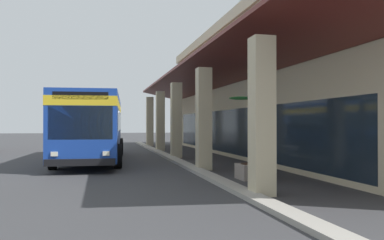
# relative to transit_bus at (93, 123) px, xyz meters

# --- Properties ---
(ground) EXTENTS (120.00, 120.00, 0.00)m
(ground) POSITION_rel_transit_bus_xyz_m (-2.75, 8.76, -1.85)
(ground) COLOR #38383A
(curb_strip) EXTENTS (34.82, 0.50, 0.12)m
(curb_strip) POSITION_rel_transit_bus_xyz_m (-0.74, 3.91, -1.79)
(curb_strip) COLOR #9E998E
(curb_strip) RESTS_ON ground
(plaza_building) EXTENTS (29.32, 16.08, 7.90)m
(plaza_building) POSITION_rel_transit_bus_xyz_m (-0.74, 13.54, 2.10)
(plaza_building) COLOR #C6B793
(plaza_building) RESTS_ON ground
(transit_bus) EXTENTS (11.34, 3.27, 3.34)m
(transit_bus) POSITION_rel_transit_bus_xyz_m (0.00, 0.00, 0.00)
(transit_bus) COLOR #193D9E
(transit_bus) RESTS_ON ground
(potted_palm) EXTENTS (1.96, 1.72, 2.88)m
(potted_palm) POSITION_rel_transit_bus_xyz_m (8.02, 5.20, -1.21)
(potted_palm) COLOR gray
(potted_palm) RESTS_ON ground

